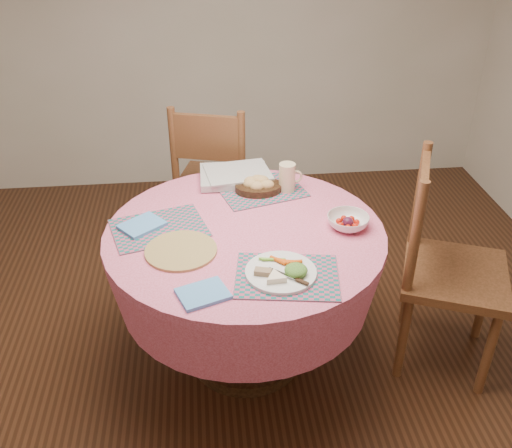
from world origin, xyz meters
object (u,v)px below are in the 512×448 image
Objects in this scene: bread_bowl at (258,185)px; dinner_plate at (283,271)px; dining_table at (245,266)px; fruit_bowl at (348,222)px; chair_right at (443,264)px; chair_back at (215,179)px; wicker_trivet at (181,251)px; latte_mug at (288,177)px.

dinner_plate is at bearing -88.26° from bread_bowl.
dining_table is at bearing 108.89° from dinner_plate.
bread_bowl is at bearing 133.79° from fruit_bowl.
bread_bowl is (-0.82, 0.42, 0.24)m from chair_right.
dining_table is 0.43m from bread_bowl.
dinner_plate is (0.22, -1.29, 0.24)m from chair_back.
dining_table is 0.42m from dinner_plate.
chair_right is 1.21m from wicker_trivet.
dinner_plate is 1.22× the size of bread_bowl.
dining_table is 0.95m from chair_back.
chair_right reaches higher than chair_back.
fruit_bowl is at bearing 9.14° from wicker_trivet.
chair_right is 3.77× the size of dinner_plate.
dinner_plate is (0.12, -0.35, 0.22)m from dining_table.
latte_mug is (0.12, 0.69, 0.05)m from dinner_plate.
fruit_bowl is at bearing -2.58° from dining_table.
latte_mug is at bearing 120.27° from fruit_bowl.
chair_back is 3.64× the size of dinner_plate.
chair_back reaches higher than dinner_plate.
fruit_bowl is (0.55, -0.96, 0.25)m from chair_back.
bread_bowl is at bearing 74.63° from dining_table.
chair_back is 4.93× the size of fruit_bowl.
wicker_trivet is at bearing 152.32° from dinner_plate.
fruit_bowl is (0.36, -0.37, -0.01)m from bread_bowl.
wicker_trivet is (-0.18, -1.08, 0.22)m from chair_back.
chair_right is 3.52× the size of wicker_trivet.
chair_back is at bearing 99.55° from dinner_plate.
chair_back reaches higher than dining_table.
latte_mug is (0.52, 0.49, 0.07)m from wicker_trivet.
bread_bowl is 0.15m from latte_mug.
latte_mug reaches higher than wicker_trivet.
dinner_plate is at bearing -27.68° from wicker_trivet.
fruit_bowl is at bearing 135.89° from chair_back.
bread_bowl reaches higher than dining_table.
bread_bowl is at bearing 52.72° from wicker_trivet.
chair_right is 1.43m from chair_back.
fruit_bowl is at bearing -59.73° from latte_mug.
dining_table is at bearing -105.37° from bread_bowl.
dinner_plate is 0.71m from latte_mug.
dining_table is 1.18× the size of chair_right.
bread_bowl is 1.11× the size of fruit_bowl.
chair_right is 0.51m from fruit_bowl.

